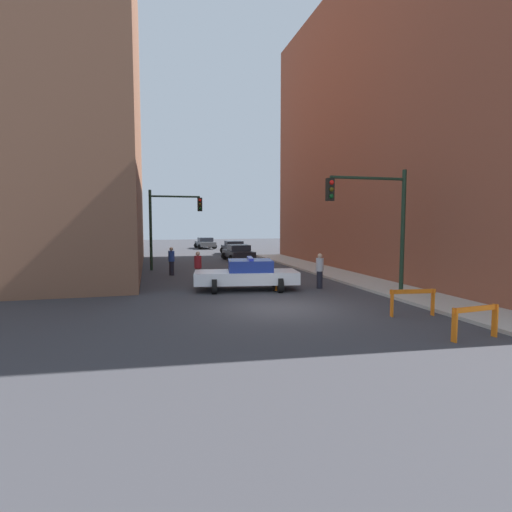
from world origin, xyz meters
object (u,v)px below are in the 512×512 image
object	(u,v)px
traffic_cone	(278,284)
parked_car_far	(205,243)
pedestrian_crossing	(198,267)
barrier_mid	(413,298)
barrier_front	(475,317)
parked_car_near	(238,252)
pedestrian_corner	(171,261)
traffic_light_far	(168,218)
police_car	(247,274)
pedestrian_sidewalk	(320,270)
traffic_light_near	(379,212)
parked_car_mid	(234,247)

from	to	relation	value
traffic_cone	parked_car_far	bearing A→B (deg)	88.32
pedestrian_crossing	barrier_mid	world-z (taller)	pedestrian_crossing
parked_car_far	barrier_front	bearing A→B (deg)	-90.18
parked_car_near	pedestrian_corner	world-z (taller)	pedestrian_corner
traffic_light_far	pedestrian_crossing	world-z (taller)	traffic_light_far
pedestrian_corner	pedestrian_crossing	bearing A→B (deg)	117.06
police_car	pedestrian_corner	size ratio (longest dim) A/B	2.97
parked_car_far	traffic_cone	bearing A→B (deg)	-94.56
pedestrian_crossing	pedestrian_sidewalk	world-z (taller)	same
parked_car_near	barrier_mid	distance (m)	20.38
barrier_mid	pedestrian_corner	bearing A→B (deg)	119.60
parked_car_near	barrier_front	bearing A→B (deg)	-87.87
parked_car_near	barrier_mid	size ratio (longest dim) A/B	2.72
pedestrian_corner	traffic_cone	bearing A→B (deg)	133.58
traffic_cone	pedestrian_corner	bearing A→B (deg)	122.28
parked_car_near	traffic_cone	world-z (taller)	parked_car_near
traffic_light_near	barrier_front	world-z (taller)	traffic_light_near
pedestrian_crossing	pedestrian_sidewalk	xyz separation A→B (m)	(5.40, -2.74, 0.00)
parked_car_far	pedestrian_corner	distance (m)	24.17
barrier_front	barrier_mid	size ratio (longest dim) A/B	1.00
pedestrian_corner	barrier_mid	distance (m)	14.50
traffic_light_far	parked_car_far	distance (m)	21.56
traffic_light_far	barrier_front	xyz separation A→B (m)	(7.11, -18.21, -2.78)
pedestrian_crossing	barrier_mid	bearing A→B (deg)	-45.81
traffic_cone	parked_car_near	bearing A→B (deg)	84.47
parked_car_far	pedestrian_sidewalk	world-z (taller)	pedestrian_sidewalk
traffic_light_far	traffic_cone	xyz separation A→B (m)	(4.37, -9.73, -3.08)
parked_car_mid	pedestrian_crossing	bearing A→B (deg)	-106.02
parked_car_near	barrier_front	world-z (taller)	parked_car_near
police_car	pedestrian_sidewalk	distance (m)	3.45
police_car	parked_car_near	xyz separation A→B (m)	(2.68, 13.90, -0.05)
pedestrian_corner	barrier_mid	xyz separation A→B (m)	(7.16, -12.61, -0.24)
traffic_light_near	pedestrian_corner	xyz separation A→B (m)	(-8.00, 9.13, -2.67)
traffic_light_near	parked_car_mid	distance (m)	23.59
traffic_light_near	parked_car_near	distance (m)	17.23
barrier_front	barrier_mid	bearing A→B (deg)	88.13
traffic_light_far	traffic_light_near	bearing A→B (deg)	-56.19
traffic_light_far	pedestrian_crossing	size ratio (longest dim) A/B	3.13
traffic_light_near	barrier_front	distance (m)	6.92
barrier_mid	traffic_cone	distance (m)	6.40
traffic_light_far	traffic_cone	world-z (taller)	traffic_light_far
parked_car_far	barrier_front	xyz separation A→B (m)	(1.84, -38.94, -0.06)
barrier_front	parked_car_mid	bearing A→B (deg)	90.66
police_car	pedestrian_sidewalk	size ratio (longest dim) A/B	2.97
pedestrian_sidewalk	parked_car_far	bearing A→B (deg)	70.74
barrier_front	traffic_cone	distance (m)	8.91
traffic_light_far	parked_car_near	world-z (taller)	traffic_light_far
traffic_light_far	parked_car_far	world-z (taller)	traffic_light_far
pedestrian_corner	traffic_cone	distance (m)	8.14
traffic_light_far	pedestrian_sidewalk	world-z (taller)	traffic_light_far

